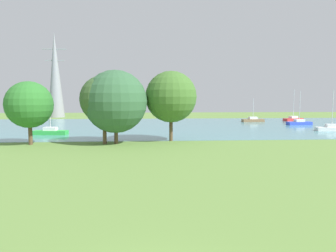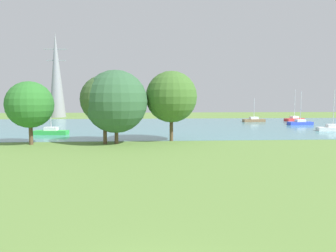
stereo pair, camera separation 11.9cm
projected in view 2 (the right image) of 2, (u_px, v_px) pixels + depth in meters
ground_plane at (148, 153)px, 29.78m from camera, size 160.00×160.00×0.00m
water_surface at (149, 126)px, 57.60m from camera, size 140.00×40.00×0.02m
sailboat_white at (333, 128)px, 49.01m from camera, size 4.95×2.09×6.62m
sailboat_blue at (300, 123)px, 59.93m from camera, size 4.90×1.87×6.61m
sailboat_brown at (254, 120)px, 67.47m from camera, size 4.88×1.76×5.27m
sailboat_red at (294, 119)px, 70.06m from camera, size 5.03×2.96×7.15m
sailboat_green at (51, 132)px, 44.27m from camera, size 4.93×1.98×5.85m
tree_mid_shore at (30, 105)px, 34.55m from camera, size 5.28×5.28×7.22m
tree_west_near at (104, 99)px, 35.05m from camera, size 5.49×5.49×7.93m
tree_east_near at (116, 102)px, 35.28m from camera, size 7.28×7.28×8.55m
tree_east_far at (171, 97)px, 37.53m from camera, size 6.33×6.33×8.63m
electricity_pylon at (56, 75)px, 82.82m from camera, size 6.40×4.40×22.94m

